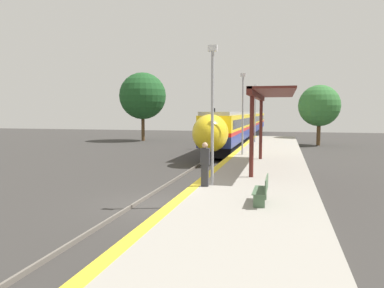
{
  "coord_description": "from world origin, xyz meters",
  "views": [
    {
      "loc": [
        5.26,
        -14.64,
        3.92
      ],
      "look_at": [
        0.56,
        4.34,
        2.22
      ],
      "focal_mm": 35.0,
      "sensor_mm": 36.0,
      "label": 1
    }
  ],
  "objects_px": {
    "train": "(243,124)",
    "lamppost_mid": "(243,109)",
    "person_waiting": "(205,163)",
    "lamppost_far": "(255,109)",
    "platform_bench": "(263,189)",
    "railway_signal": "(214,124)",
    "lamppost_near": "(212,106)"
  },
  "relations": [
    {
      "from": "lamppost_far",
      "to": "lamppost_mid",
      "type": "bearing_deg",
      "value": -90.0
    },
    {
      "from": "train",
      "to": "lamppost_mid",
      "type": "relative_size",
      "value": 8.64
    },
    {
      "from": "platform_bench",
      "to": "lamppost_mid",
      "type": "bearing_deg",
      "value": 98.95
    },
    {
      "from": "railway_signal",
      "to": "lamppost_mid",
      "type": "height_order",
      "value": "lamppost_mid"
    },
    {
      "from": "train",
      "to": "platform_bench",
      "type": "distance_m",
      "value": 37.49
    },
    {
      "from": "platform_bench",
      "to": "lamppost_far",
      "type": "xyz_separation_m",
      "value": [
        -2.19,
        25.12,
        2.73
      ]
    },
    {
      "from": "lamppost_near",
      "to": "lamppost_mid",
      "type": "height_order",
      "value": "same"
    },
    {
      "from": "lamppost_mid",
      "to": "lamppost_far",
      "type": "bearing_deg",
      "value": 90.0
    },
    {
      "from": "person_waiting",
      "to": "railway_signal",
      "type": "relative_size",
      "value": 0.41
    },
    {
      "from": "lamppost_mid",
      "to": "lamppost_near",
      "type": "bearing_deg",
      "value": -90.0
    },
    {
      "from": "platform_bench",
      "to": "person_waiting",
      "type": "height_order",
      "value": "person_waiting"
    },
    {
      "from": "railway_signal",
      "to": "lamppost_far",
      "type": "distance_m",
      "value": 4.75
    },
    {
      "from": "person_waiting",
      "to": "railway_signal",
      "type": "distance_m",
      "value": 24.3
    },
    {
      "from": "train",
      "to": "person_waiting",
      "type": "xyz_separation_m",
      "value": [
        2.2,
        -34.87,
        -0.39
      ]
    },
    {
      "from": "person_waiting",
      "to": "lamppost_far",
      "type": "xyz_separation_m",
      "value": [
        0.23,
        22.79,
        2.28
      ]
    },
    {
      "from": "platform_bench",
      "to": "person_waiting",
      "type": "distance_m",
      "value": 3.39
    },
    {
      "from": "platform_bench",
      "to": "lamppost_mid",
      "type": "relative_size",
      "value": 0.27
    },
    {
      "from": "platform_bench",
      "to": "railway_signal",
      "type": "xyz_separation_m",
      "value": [
        -6.54,
        26.27,
        1.22
      ]
    },
    {
      "from": "train",
      "to": "lamppost_near",
      "type": "distance_m",
      "value": 34.66
    },
    {
      "from": "railway_signal",
      "to": "lamppost_near",
      "type": "relative_size",
      "value": 0.76
    },
    {
      "from": "platform_bench",
      "to": "railway_signal",
      "type": "relative_size",
      "value": 0.35
    },
    {
      "from": "train",
      "to": "lamppost_near",
      "type": "height_order",
      "value": "lamppost_near"
    },
    {
      "from": "person_waiting",
      "to": "lamppost_far",
      "type": "relative_size",
      "value": 0.32
    },
    {
      "from": "person_waiting",
      "to": "lamppost_mid",
      "type": "distance_m",
      "value": 11.79
    },
    {
      "from": "person_waiting",
      "to": "lamppost_far",
      "type": "height_order",
      "value": "lamppost_far"
    },
    {
      "from": "platform_bench",
      "to": "lamppost_near",
      "type": "height_order",
      "value": "lamppost_near"
    },
    {
      "from": "platform_bench",
      "to": "lamppost_near",
      "type": "relative_size",
      "value": 0.27
    },
    {
      "from": "railway_signal",
      "to": "lamppost_far",
      "type": "bearing_deg",
      "value": -14.77
    },
    {
      "from": "railway_signal",
      "to": "lamppost_mid",
      "type": "xyz_separation_m",
      "value": [
        4.35,
        -12.37,
        1.51
      ]
    },
    {
      "from": "lamppost_far",
      "to": "lamppost_near",
      "type": "bearing_deg",
      "value": -90.0
    },
    {
      "from": "lamppost_near",
      "to": "lamppost_mid",
      "type": "distance_m",
      "value": 11.22
    },
    {
      "from": "train",
      "to": "lamppost_near",
      "type": "xyz_separation_m",
      "value": [
        2.43,
        -34.52,
        1.89
      ]
    }
  ]
}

